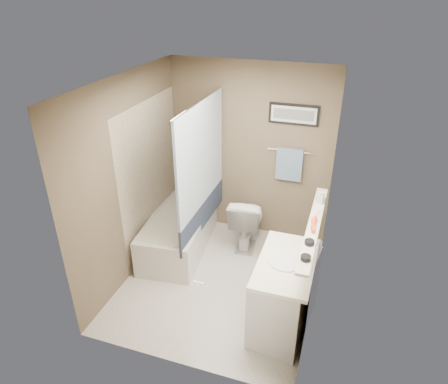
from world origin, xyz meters
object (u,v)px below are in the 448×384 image
(glass_jar, at_px, (320,196))
(soap_bottle, at_px, (320,197))
(toilet, at_px, (247,220))
(hair_brush_front, at_px, (313,226))
(candle_bowl_near, at_px, (306,258))
(hair_brush_back, at_px, (314,223))
(candle_bowl_far, at_px, (309,242))
(bathtub, at_px, (179,231))
(vanity, at_px, (284,296))

(glass_jar, relative_size, soap_bottle, 0.74)
(toilet, bearing_deg, glass_jar, 147.08)
(hair_brush_front, distance_m, glass_jar, 0.58)
(hair_brush_front, relative_size, soap_bottle, 1.62)
(candle_bowl_near, height_order, hair_brush_front, hair_brush_front)
(glass_jar, distance_m, soap_bottle, 0.07)
(hair_brush_back, height_order, soap_bottle, soap_bottle)
(candle_bowl_far, distance_m, glass_jar, 0.87)
(glass_jar, bearing_deg, hair_brush_back, -90.00)
(candle_bowl_near, height_order, hair_brush_back, hair_brush_back)
(candle_bowl_near, bearing_deg, bathtub, 145.05)
(soap_bottle, bearing_deg, hair_brush_front, -90.00)
(bathtub, distance_m, hair_brush_front, 2.12)
(candle_bowl_near, bearing_deg, glass_jar, 90.00)
(bathtub, height_order, glass_jar, glass_jar)
(bathtub, relative_size, candle_bowl_near, 16.67)
(candle_bowl_far, relative_size, hair_brush_back, 0.41)
(bathtub, xyz_separation_m, hair_brush_back, (1.79, -0.67, 0.89))
(hair_brush_front, bearing_deg, toilet, 130.75)
(vanity, xyz_separation_m, hair_brush_front, (0.19, 0.25, 0.74))
(soap_bottle, bearing_deg, candle_bowl_far, -90.00)
(vanity, bearing_deg, hair_brush_back, 64.77)
(toilet, bearing_deg, hair_brush_back, 128.00)
(bathtub, height_order, vanity, vanity)
(candle_bowl_near, height_order, glass_jar, glass_jar)
(toilet, bearing_deg, vanity, 115.25)
(soap_bottle, bearing_deg, toilet, 148.26)
(vanity, distance_m, hair_brush_back, 0.82)
(candle_bowl_far, bearing_deg, hair_brush_front, 90.00)
(hair_brush_front, bearing_deg, bathtub, 158.11)
(vanity, height_order, hair_brush_back, hair_brush_back)
(hair_brush_front, height_order, hair_brush_back, same)
(bathtub, bearing_deg, vanity, -37.25)
(vanity, height_order, glass_jar, glass_jar)
(bathtub, bearing_deg, glass_jar, -10.62)
(vanity, relative_size, candle_bowl_far, 10.00)
(vanity, relative_size, candle_bowl_near, 10.00)
(vanity, bearing_deg, candle_bowl_far, -5.67)
(bathtub, height_order, candle_bowl_near, candle_bowl_near)
(glass_jar, bearing_deg, bathtub, 175.45)
(bathtub, xyz_separation_m, glass_jar, (1.79, -0.14, 0.92))
(vanity, xyz_separation_m, soap_bottle, (0.19, 0.76, 0.78))
(bathtub, relative_size, toilet, 2.02)
(hair_brush_front, bearing_deg, hair_brush_back, 90.00)
(toilet, bearing_deg, soap_bottle, 144.14)
(bathtub, height_order, hair_brush_back, hair_brush_back)
(bathtub, xyz_separation_m, hair_brush_front, (1.79, -0.72, 0.89))
(toilet, relative_size, vanity, 0.83)
(candle_bowl_far, height_order, hair_brush_front, hair_brush_front)
(toilet, bearing_deg, candle_bowl_near, 115.99)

